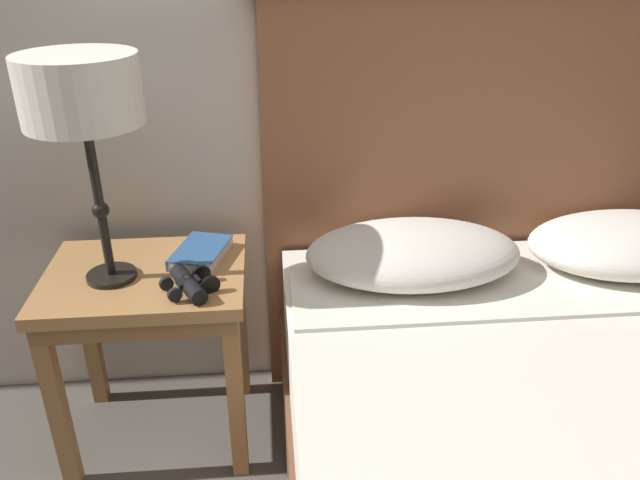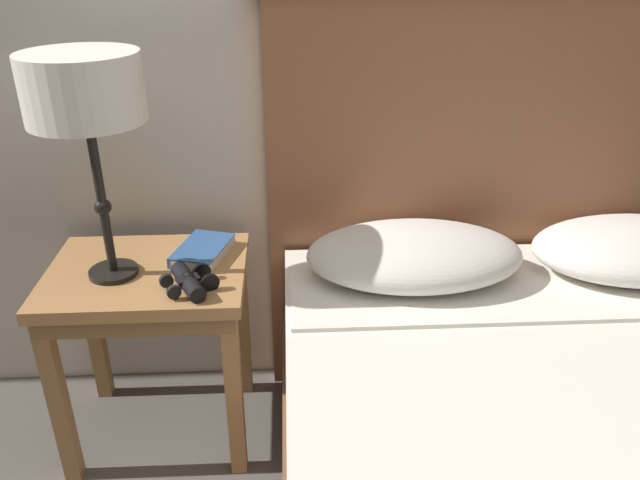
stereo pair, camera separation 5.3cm
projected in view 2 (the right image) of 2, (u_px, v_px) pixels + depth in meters
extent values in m
cube|color=#AD7A47|center=(147.00, 274.00, 1.71)|extent=(0.54, 0.42, 0.04)
cube|color=brown|center=(149.00, 288.00, 1.73)|extent=(0.51, 0.40, 0.05)
cube|color=olive|center=(59.00, 402.00, 1.67)|extent=(0.04, 0.04, 0.53)
cube|color=olive|center=(234.00, 396.00, 1.69)|extent=(0.04, 0.04, 0.53)
cube|color=olive|center=(94.00, 327.00, 1.99)|extent=(0.04, 0.04, 0.53)
cube|color=olive|center=(242.00, 322.00, 2.01)|extent=(0.04, 0.04, 0.53)
cube|color=white|center=(537.00, 294.00, 1.67)|extent=(1.32, 0.28, 0.01)
cube|color=brown|center=(501.00, 207.00, 1.94)|extent=(1.45, 0.06, 1.26)
ellipsoid|color=silver|center=(414.00, 255.00, 1.72)|extent=(0.60, 0.36, 0.15)
ellipsoid|color=silver|center=(638.00, 249.00, 1.75)|extent=(0.60, 0.36, 0.15)
cylinder|color=black|center=(114.00, 272.00, 1.68)|extent=(0.13, 0.13, 0.01)
cylinder|color=black|center=(102.00, 200.00, 1.58)|extent=(0.02, 0.02, 0.40)
sphere|color=black|center=(103.00, 207.00, 1.59)|extent=(0.04, 0.04, 0.04)
cylinder|color=silver|center=(83.00, 88.00, 1.46)|extent=(0.28, 0.28, 0.16)
cube|color=silver|center=(203.00, 251.00, 1.77)|extent=(0.17, 0.22, 0.03)
cube|color=#2D568E|center=(203.00, 246.00, 1.76)|extent=(0.18, 0.22, 0.00)
cube|color=#2D568E|center=(183.00, 249.00, 1.78)|extent=(0.06, 0.19, 0.03)
cylinder|color=black|center=(192.00, 287.00, 1.57)|extent=(0.08, 0.10, 0.04)
cylinder|color=black|center=(210.00, 283.00, 1.59)|extent=(0.05, 0.03, 0.05)
cylinder|color=black|center=(174.00, 292.00, 1.55)|extent=(0.04, 0.03, 0.04)
cylinder|color=black|center=(184.00, 276.00, 1.62)|extent=(0.08, 0.10, 0.04)
cylinder|color=black|center=(202.00, 272.00, 1.64)|extent=(0.05, 0.03, 0.05)
cylinder|color=black|center=(166.00, 281.00, 1.60)|extent=(0.04, 0.03, 0.04)
cube|color=black|center=(188.00, 279.00, 1.59)|extent=(0.07, 0.06, 0.01)
cylinder|color=black|center=(188.00, 278.00, 1.59)|extent=(0.02, 0.02, 0.02)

